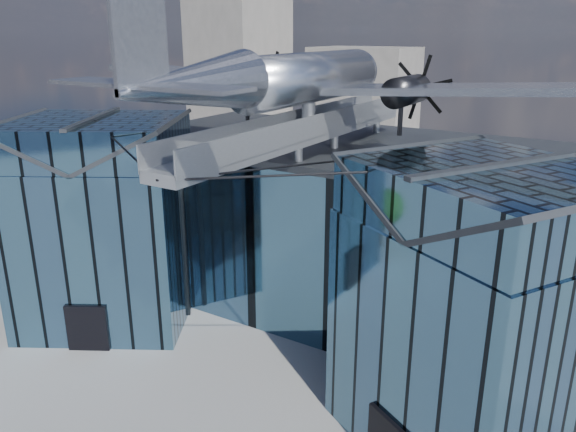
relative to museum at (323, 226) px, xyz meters
The scene contains 4 objects.
ground_plane 8.03m from the museum, 90.00° to the right, with size 120.00×120.00×0.00m, color gray.
museum is the anchor object (origin of this frame).
bg_towers 44.92m from the museum, 88.14° to the left, with size 77.00×24.50×26.00m.
tree_side_w 26.30m from the museum, behind, with size 4.76×4.76×5.85m.
Camera 1 is at (14.43, -21.23, 16.28)m, focal length 35.00 mm.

